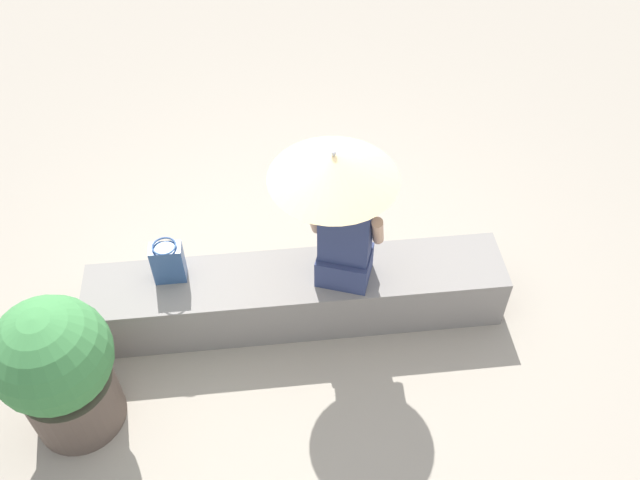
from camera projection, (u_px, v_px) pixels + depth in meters
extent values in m
plane|color=#9E9384|center=(298.00, 314.00, 4.87)|extent=(14.00, 14.00, 0.00)
cube|color=gray|center=(297.00, 295.00, 4.71)|extent=(2.84, 0.49, 0.43)
cube|color=navy|center=(344.00, 265.00, 4.47)|extent=(0.41, 0.38, 0.22)
cube|color=navy|center=(346.00, 228.00, 4.21)|extent=(0.37, 0.30, 0.48)
sphere|color=tan|center=(347.00, 188.00, 3.96)|extent=(0.20, 0.20, 0.20)
cylinder|color=tan|center=(315.00, 220.00, 4.23)|extent=(0.13, 0.21, 0.32)
cylinder|color=tan|center=(378.00, 231.00, 4.16)|extent=(0.13, 0.21, 0.32)
cylinder|color=#B7B7BC|center=(332.00, 221.00, 4.16)|extent=(0.02, 0.02, 1.05)
cone|color=#DBBC7F|center=(333.00, 167.00, 3.84)|extent=(0.77, 0.77, 0.17)
sphere|color=#B7B7BC|center=(334.00, 153.00, 3.76)|extent=(0.03, 0.03, 0.03)
cube|color=#335184|center=(168.00, 263.00, 4.43)|extent=(0.21, 0.12, 0.30)
torus|color=#335184|center=(164.00, 246.00, 4.31)|extent=(0.16, 0.16, 0.01)
cylinder|color=brown|center=(74.00, 399.00, 4.17)|extent=(0.55, 0.55, 0.42)
sphere|color=#3D7F42|center=(51.00, 355.00, 3.82)|extent=(0.69, 0.69, 0.69)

